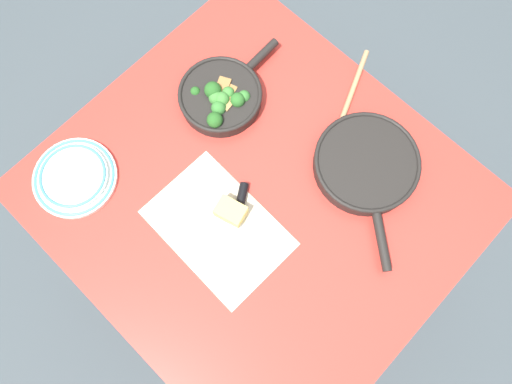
# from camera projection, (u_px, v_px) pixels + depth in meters

# --- Properties ---
(ground_plane) EXTENTS (14.00, 14.00, 0.00)m
(ground_plane) POSITION_uv_depth(u_px,v_px,m) (256.00, 242.00, 1.92)
(ground_plane) COLOR #424C51
(dining_table_red) EXTENTS (1.05, 0.97, 0.74)m
(dining_table_red) POSITION_uv_depth(u_px,v_px,m) (256.00, 202.00, 1.29)
(dining_table_red) COLOR red
(dining_table_red) RESTS_ON ground_plane
(skillet_broccoli) EXTENTS (0.23, 0.35, 0.08)m
(skillet_broccoli) POSITION_uv_depth(u_px,v_px,m) (222.00, 96.00, 1.26)
(skillet_broccoli) COLOR black
(skillet_broccoli) RESTS_ON dining_table_red
(skillet_eggs) EXTENTS (0.37, 0.33, 0.05)m
(skillet_eggs) POSITION_uv_depth(u_px,v_px,m) (366.00, 165.00, 1.21)
(skillet_eggs) COLOR black
(skillet_eggs) RESTS_ON dining_table_red
(wooden_spoon) EXTENTS (0.16, 0.34, 0.02)m
(wooden_spoon) POSITION_uv_depth(u_px,v_px,m) (343.00, 116.00, 1.26)
(wooden_spoon) COLOR tan
(wooden_spoon) RESTS_ON dining_table_red
(parchment_sheet) EXTENTS (0.36, 0.25, 0.00)m
(parchment_sheet) POSITION_uv_depth(u_px,v_px,m) (218.00, 228.00, 1.18)
(parchment_sheet) COLOR beige
(parchment_sheet) RESTS_ON dining_table_red
(grater_knife) EXTENTS (0.16, 0.23, 0.02)m
(grater_knife) POSITION_uv_depth(u_px,v_px,m) (238.00, 217.00, 1.18)
(grater_knife) COLOR silver
(grater_knife) RESTS_ON dining_table_red
(cheese_block) EXTENTS (0.09, 0.07, 0.05)m
(cheese_block) POSITION_uv_depth(u_px,v_px,m) (231.00, 211.00, 1.17)
(cheese_block) COLOR #EACC66
(cheese_block) RESTS_ON dining_table_red
(dinner_plate_stack) EXTENTS (0.22, 0.22, 0.03)m
(dinner_plate_stack) POSITION_uv_depth(u_px,v_px,m) (74.00, 177.00, 1.21)
(dinner_plate_stack) COLOR silver
(dinner_plate_stack) RESTS_ON dining_table_red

